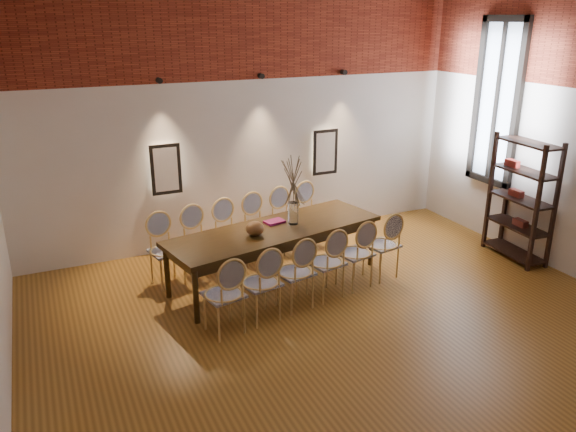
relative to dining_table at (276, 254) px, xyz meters
name	(u,v)px	position (x,y,z in m)	size (l,w,h in m)	color
floor	(366,347)	(0.24, -1.91, -0.39)	(7.00, 7.00, 0.02)	#9B6826
wall_back	(246,113)	(0.24, 1.64, 1.62)	(7.00, 0.10, 4.00)	silver
brick_band_back	(246,26)	(0.24, 1.57, 2.88)	(7.00, 0.02, 1.50)	maroon
niche_left	(165,169)	(-1.06, 1.54, 0.93)	(0.36, 0.06, 0.66)	#FFEAC6
niche_right	(324,152)	(1.54, 1.54, 0.93)	(0.36, 0.06, 0.66)	#FFEAC6
spot_fixture_left	(159,81)	(-1.06, 1.51, 2.17)	(0.08, 0.08, 0.10)	black
spot_fixture_mid	(261,76)	(0.44, 1.51, 2.17)	(0.08, 0.08, 0.10)	black
spot_fixture_right	(344,72)	(1.84, 1.51, 2.17)	(0.08, 0.08, 0.10)	black
window_glass	(498,103)	(3.70, 0.09, 1.77)	(0.02, 0.78, 2.38)	silver
window_frame	(497,103)	(3.68, 0.09, 1.77)	(0.08, 0.90, 2.50)	black
window_mullion	(497,103)	(3.68, 0.09, 1.77)	(0.06, 0.06, 2.40)	black
dining_table	(276,254)	(0.00, 0.00, 0.00)	(2.93, 0.94, 0.75)	#35220C
chair_near_a	(224,294)	(-1.05, -0.98, 0.09)	(0.44, 0.44, 0.94)	#DFB866
chair_near_b	(260,283)	(-0.57, -0.88, 0.09)	(0.44, 0.44, 0.94)	#DFB866
chair_near_c	(294,272)	(-0.09, -0.78, 0.09)	(0.44, 0.44, 0.94)	#DFB866
chair_near_d	(326,262)	(0.39, -0.69, 0.09)	(0.44, 0.44, 0.94)	#DFB866
chair_near_e	(355,253)	(0.87, -0.59, 0.09)	(0.44, 0.44, 0.94)	#DFB866
chair_near_f	(381,245)	(1.35, -0.50, 0.09)	(0.44, 0.44, 0.94)	#DFB866
chair_far_a	(166,251)	(-1.35, 0.50, 0.09)	(0.44, 0.44, 0.94)	#DFB866
chair_far_b	(200,243)	(-0.87, 0.59, 0.09)	(0.44, 0.44, 0.94)	#DFB866
chair_far_c	(231,235)	(-0.39, 0.69, 0.09)	(0.44, 0.44, 0.94)	#DFB866
chair_far_d	(260,228)	(0.09, 0.78, 0.09)	(0.44, 0.44, 0.94)	#DFB866
chair_far_e	(287,221)	(0.57, 0.88, 0.09)	(0.44, 0.44, 0.94)	#DFB866
chair_far_f	(312,215)	(1.05, 0.98, 0.09)	(0.44, 0.44, 0.94)	#DFB866
vase	(293,213)	(0.29, 0.06, 0.53)	(0.14, 0.14, 0.30)	silver
dried_branches	(293,181)	(0.29, 0.06, 0.98)	(0.50, 0.50, 0.70)	brown
bowl	(255,228)	(-0.33, -0.12, 0.46)	(0.24, 0.24, 0.18)	brown
book	(275,222)	(0.07, 0.19, 0.39)	(0.26, 0.18, 0.03)	#7B114C
shelving_rack	(521,199)	(3.52, -0.76, 0.53)	(0.38, 1.00, 1.80)	black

